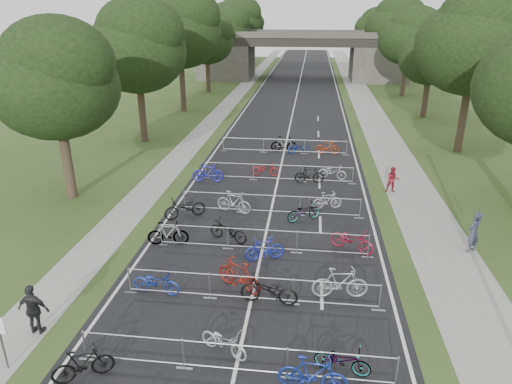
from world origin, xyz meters
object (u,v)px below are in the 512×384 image
Objects in this scene: overpass_bridge at (301,55)px; pedestrian_b at (393,180)px; pedestrian_a at (474,232)px; pedestrian_c at (34,310)px; park_sign at (0,334)px.

pedestrian_b is (6.80, -46.05, -2.77)m from overpass_bridge.
pedestrian_a is 17.66m from pedestrian_c.
overpass_bridge is 20.35× the size of pedestrian_b.
pedestrian_b is at bearing -132.90° from pedestrian_c.
pedestrian_a is at bearing -80.13° from overpass_bridge.
park_sign is at bearing 90.63° from pedestrian_c.
pedestrian_b is 0.84× the size of pedestrian_c.
pedestrian_a is 1.24× the size of pedestrian_b.
pedestrian_c is (0.00, 1.63, -0.36)m from park_sign.
park_sign is at bearing -129.06° from pedestrian_b.
overpass_bridge is 17.16× the size of pedestrian_c.
pedestrian_c reaches higher than pedestrian_b.
overpass_bridge is 60.81m from pedestrian_c.
pedestrian_a is at bearing -154.32° from pedestrian_c.
overpass_bridge reaches higher than pedestrian_c.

